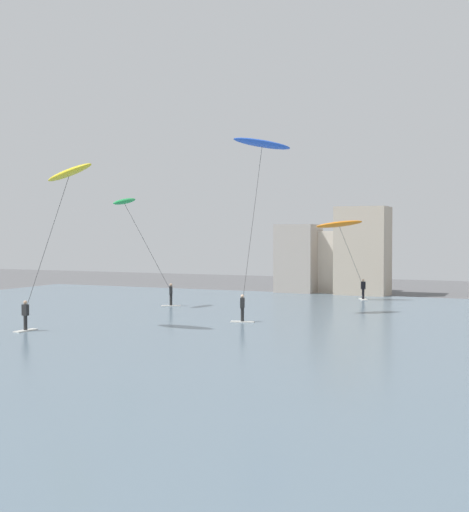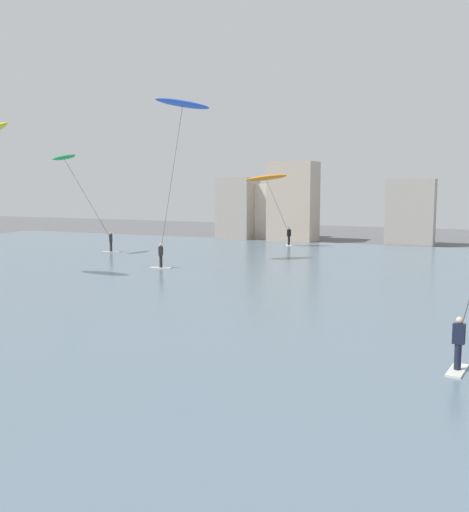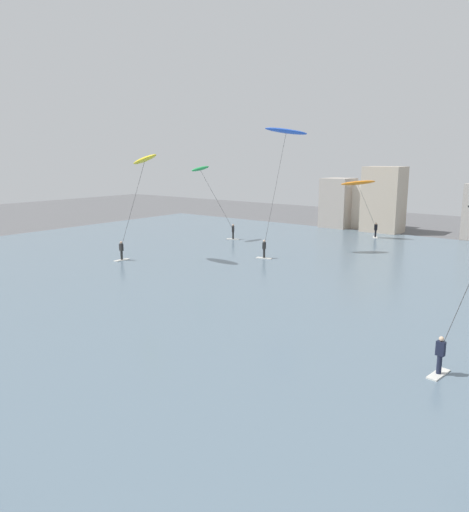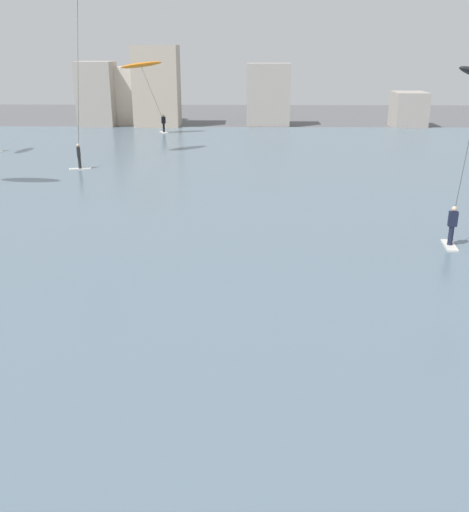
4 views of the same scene
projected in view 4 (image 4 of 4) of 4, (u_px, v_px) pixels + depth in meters
The scene contains 4 objects.
water_bay at pixel (262, 189), 32.63m from camera, with size 84.00×52.00×0.10m, color slate.
far_shore_buildings at pixel (183, 94), 57.54m from camera, with size 34.17×6.07×7.71m.
kitesurfer_blue at pixel (77, 1), 37.02m from camera, with size 3.68×5.42×11.42m.
kitesurfer_orange at pixel (143, 70), 49.72m from camera, with size 3.81×3.82×6.48m.
Camera 4 is at (-0.97, -1.35, 7.69)m, focal length 40.63 mm.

